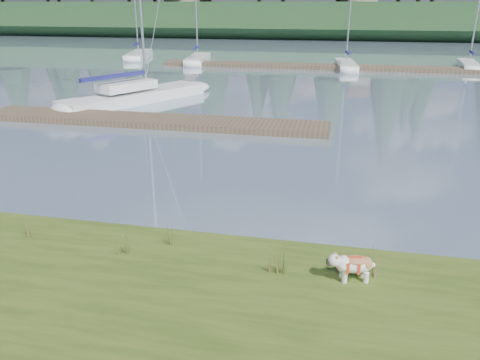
# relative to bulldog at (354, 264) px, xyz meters

# --- Properties ---
(ground) EXTENTS (200.00, 200.00, 0.00)m
(ground) POSITION_rel_bulldog_xyz_m (-4.76, 32.76, -0.68)
(ground) COLOR gray
(ground) RESTS_ON ground
(ridge) EXTENTS (200.00, 20.00, 5.00)m
(ridge) POSITION_rel_bulldog_xyz_m (-4.76, 75.76, 1.82)
(ridge) COLOR #193319
(ridge) RESTS_ON ground
(bulldog) EXTENTS (0.89, 0.47, 0.53)m
(bulldog) POSITION_rel_bulldog_xyz_m (0.00, 0.00, 0.00)
(bulldog) COLOR silver
(bulldog) RESTS_ON bank
(sailboat_main) EXTENTS (6.46, 9.66, 14.18)m
(sailboat_main) POSITION_rel_bulldog_xyz_m (-11.21, 16.99, -0.26)
(sailboat_main) COLOR white
(sailboat_main) RESTS_ON ground
(dock_near) EXTENTS (16.00, 2.00, 0.30)m
(dock_near) POSITION_rel_bulldog_xyz_m (-8.76, 11.76, -0.53)
(dock_near) COLOR #4C3D2C
(dock_near) RESTS_ON ground
(dock_far) EXTENTS (26.00, 2.20, 0.30)m
(dock_far) POSITION_rel_bulldog_xyz_m (-2.76, 32.76, -0.53)
(dock_far) COLOR #4C3D2C
(dock_far) RESTS_ON ground
(sailboat_bg_0) EXTENTS (3.52, 8.45, 12.00)m
(sailboat_bg_0) POSITION_rel_bulldog_xyz_m (-20.52, 37.75, -0.36)
(sailboat_bg_0) COLOR white
(sailboat_bg_0) RESTS_ON ground
(sailboat_bg_1) EXTENTS (2.71, 7.95, 11.67)m
(sailboat_bg_1) POSITION_rel_bulldog_xyz_m (-13.62, 35.39, -0.35)
(sailboat_bg_1) COLOR white
(sailboat_bg_1) RESTS_ON ground
(sailboat_bg_2) EXTENTS (2.12, 7.21, 10.77)m
(sailboat_bg_2) POSITION_rel_bulldog_xyz_m (-0.22, 33.68, -0.35)
(sailboat_bg_2) COLOR white
(sailboat_bg_2) RESTS_ON ground
(sailboat_bg_4) EXTENTS (1.93, 6.58, 9.73)m
(sailboat_bg_4) POSITION_rel_bulldog_xyz_m (9.93, 35.72, -0.35)
(sailboat_bg_4) COLOR white
(sailboat_bg_4) RESTS_ON ground
(weed_0) EXTENTS (0.17, 0.14, 0.64)m
(weed_0) POSITION_rel_bulldog_xyz_m (-4.56, -0.02, -0.06)
(weed_0) COLOR #475B23
(weed_0) RESTS_ON bank
(weed_1) EXTENTS (0.17, 0.14, 0.55)m
(weed_1) POSITION_rel_bulldog_xyz_m (-3.78, 0.57, -0.10)
(weed_1) COLOR #475B23
(weed_1) RESTS_ON bank
(weed_2) EXTENTS (0.17, 0.14, 0.76)m
(weed_2) POSITION_rel_bulldog_xyz_m (-1.22, -0.09, -0.01)
(weed_2) COLOR #475B23
(weed_2) RESTS_ON bank
(weed_3) EXTENTS (0.17, 0.14, 0.54)m
(weed_3) POSITION_rel_bulldog_xyz_m (-6.87, 0.30, -0.10)
(weed_3) COLOR #475B23
(weed_3) RESTS_ON bank
(weed_4) EXTENTS (0.17, 0.14, 0.50)m
(weed_4) POSITION_rel_bulldog_xyz_m (-1.47, -0.10, -0.12)
(weed_4) COLOR #475B23
(weed_4) RESTS_ON bank
(weed_5) EXTENTS (0.17, 0.14, 0.67)m
(weed_5) POSITION_rel_bulldog_xyz_m (0.36, 0.19, -0.05)
(weed_5) COLOR #475B23
(weed_5) RESTS_ON bank
(mud_lip) EXTENTS (60.00, 0.50, 0.14)m
(mud_lip) POSITION_rel_bulldog_xyz_m (-4.76, 1.16, -0.61)
(mud_lip) COLOR #33281C
(mud_lip) RESTS_ON ground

